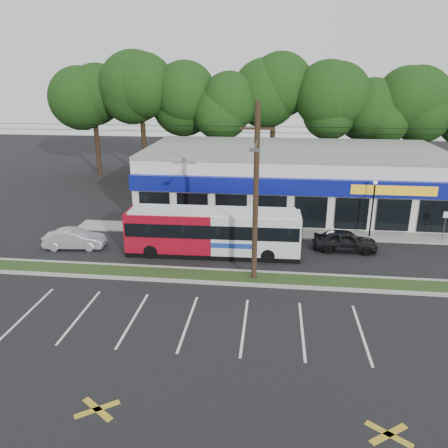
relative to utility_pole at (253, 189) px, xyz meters
name	(u,v)px	position (x,y,z in m)	size (l,w,h in m)	color
ground	(200,284)	(-2.83, -0.93, -5.41)	(120.00, 120.00, 0.00)	black
grass_strip	(203,276)	(-2.83, 0.07, -5.35)	(40.00, 1.60, 0.12)	#1E3415
curb_south	(200,282)	(-2.83, -0.78, -5.34)	(40.00, 0.25, 0.14)	#9E9E93
curb_north	(205,270)	(-2.83, 0.92, -5.34)	(40.00, 0.25, 0.14)	#9E9E93
sidewalk	(286,233)	(2.17, 8.07, -5.36)	(32.00, 2.20, 0.10)	#9E9E93
strip_mall	(291,178)	(2.67, 14.99, -2.76)	(25.00, 12.55, 5.30)	silver
utility_pole	(253,189)	(0.00, 0.00, 0.00)	(50.00, 2.77, 10.00)	black
lamp_post	(373,202)	(8.17, 7.87, -2.74)	(0.30, 0.30, 4.25)	black
sign_post	(446,221)	(13.17, 7.65, -3.86)	(0.45, 0.10, 2.23)	#59595E
tree_line	(277,103)	(1.17, 25.07, 3.00)	(46.76, 6.76, 11.83)	black
metrobus	(213,231)	(-2.68, 3.57, -3.81)	(11.30, 2.62, 3.03)	maroon
car_dark	(345,241)	(6.01, 5.13, -4.70)	(1.69, 4.21, 1.43)	black
car_silver	(74,239)	(-12.19, 3.51, -4.75)	(1.41, 4.03, 1.33)	#A3A4AA
pedestrian_a	(330,238)	(5.02, 5.07, -4.54)	(0.64, 0.42, 1.75)	silver
pedestrian_b	(255,225)	(-0.15, 7.57, -4.64)	(0.75, 0.58, 1.54)	beige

